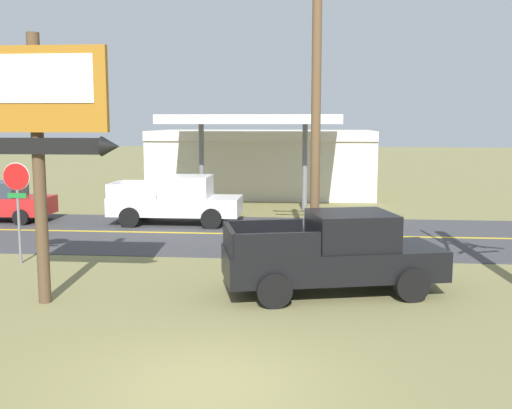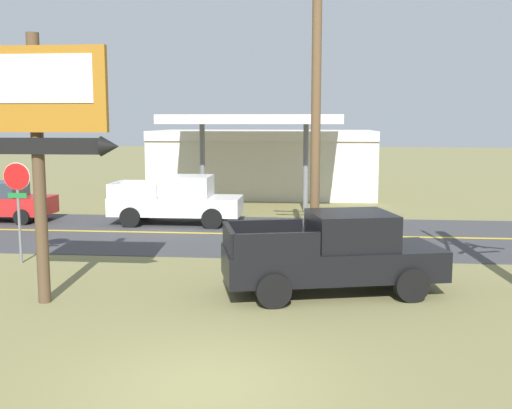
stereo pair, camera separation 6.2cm
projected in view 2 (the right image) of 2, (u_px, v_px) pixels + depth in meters
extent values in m
plane|color=olive|center=(206.00, 386.00, 9.74)|extent=(180.00, 180.00, 0.00)
cube|color=#3D3D3F|center=(270.00, 235.00, 22.55)|extent=(140.00, 8.00, 0.02)
cube|color=gold|center=(270.00, 234.00, 22.55)|extent=(126.00, 0.20, 0.01)
cylinder|color=brown|center=(39.00, 171.00, 13.80)|extent=(0.28, 0.28, 6.04)
cube|color=#996019|center=(31.00, 89.00, 13.38)|extent=(3.38, 0.16, 1.85)
cube|color=white|center=(29.00, 79.00, 13.27)|extent=(2.84, 0.03, 1.04)
cube|color=black|center=(34.00, 146.00, 13.55)|extent=(3.04, 0.12, 0.36)
cone|color=black|center=(110.00, 146.00, 13.38)|extent=(0.40, 0.44, 0.44)
cylinder|color=slate|center=(20.00, 226.00, 17.97)|extent=(0.08, 0.08, 2.20)
cylinder|color=red|center=(16.00, 176.00, 17.75)|extent=(0.76, 0.03, 0.76)
cylinder|color=white|center=(17.00, 176.00, 17.77)|extent=(0.80, 0.01, 0.80)
cube|color=#19722D|center=(17.00, 195.00, 17.82)|extent=(0.56, 0.03, 0.14)
cylinder|color=brown|center=(316.00, 100.00, 16.68)|extent=(0.26, 0.26, 9.39)
cube|color=beige|center=(265.00, 163.00, 34.50)|extent=(12.00, 6.00, 3.60)
cube|color=silver|center=(260.00, 136.00, 31.29)|extent=(12.00, 0.12, 0.50)
cube|color=silver|center=(254.00, 119.00, 28.26)|extent=(8.00, 5.00, 0.40)
cylinder|color=slate|center=(203.00, 165.00, 28.78)|extent=(0.24, 0.24, 4.20)
cylinder|color=slate|center=(306.00, 165.00, 28.31)|extent=(0.24, 0.24, 4.20)
cube|color=black|center=(332.00, 262.00, 14.88)|extent=(5.52, 3.17, 0.72)
cube|color=black|center=(351.00, 230.00, 14.84)|extent=(2.28, 2.21, 0.84)
cube|color=#28333D|center=(386.00, 229.00, 14.97)|extent=(0.50, 1.63, 0.71)
cube|color=black|center=(264.00, 231.00, 15.48)|extent=(1.92, 0.59, 0.56)
cube|color=black|center=(277.00, 245.00, 13.67)|extent=(1.92, 0.59, 0.56)
cube|color=black|center=(229.00, 239.00, 14.43)|extent=(0.57, 1.85, 0.56)
cylinder|color=black|center=(382.00, 265.00, 16.12)|extent=(0.84, 0.47, 0.80)
cylinder|color=black|center=(411.00, 285.00, 14.20)|extent=(0.84, 0.47, 0.80)
cylinder|color=black|center=(260.00, 269.00, 15.66)|extent=(0.84, 0.47, 0.80)
cylinder|color=black|center=(273.00, 290.00, 13.74)|extent=(0.84, 0.47, 0.80)
cube|color=silver|center=(176.00, 205.00, 24.81)|extent=(5.20, 1.96, 0.72)
cube|color=silver|center=(187.00, 186.00, 24.66)|extent=(1.90, 1.80, 0.84)
cube|color=#28333D|center=(209.00, 187.00, 24.57)|extent=(0.10, 1.66, 0.71)
cube|color=silver|center=(145.00, 187.00, 25.78)|extent=(1.95, 0.12, 0.56)
cube|color=silver|center=(132.00, 192.00, 23.97)|extent=(1.95, 0.12, 0.56)
cube|color=silver|center=(116.00, 189.00, 24.97)|extent=(0.12, 1.88, 0.56)
cylinder|color=black|center=(220.00, 211.00, 25.66)|extent=(0.80, 0.28, 0.80)
cylinder|color=black|center=(212.00, 219.00, 23.73)|extent=(0.80, 0.28, 0.80)
cylinder|color=black|center=(144.00, 210.00, 25.98)|extent=(0.80, 0.28, 0.80)
cylinder|color=black|center=(130.00, 217.00, 24.05)|extent=(0.80, 0.28, 0.80)
cube|color=red|center=(1.00, 205.00, 25.55)|extent=(4.20, 1.76, 0.72)
cylinder|color=black|center=(41.00, 211.00, 26.33)|extent=(0.64, 0.24, 0.64)
cylinder|color=black|center=(22.00, 217.00, 24.60)|extent=(0.64, 0.24, 0.64)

